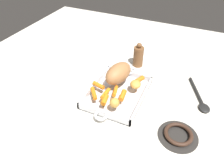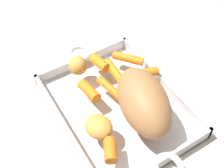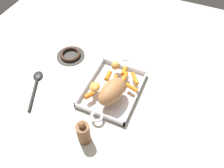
{
  "view_description": "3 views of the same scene",
  "coord_description": "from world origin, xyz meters",
  "px_view_note": "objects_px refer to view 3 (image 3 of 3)",
  "views": [
    {
      "loc": [
        -0.68,
        -0.28,
        0.66
      ],
      "look_at": [
        -0.0,
        0.03,
        0.06
      ],
      "focal_mm": 33.69,
      "sensor_mm": 36.0,
      "label": 1
    },
    {
      "loc": [
        0.3,
        -0.2,
        0.52
      ],
      "look_at": [
        -0.02,
        0.0,
        0.06
      ],
      "focal_mm": 46.21,
      "sensor_mm": 36.0,
      "label": 2
    },
    {
      "loc": [
        0.59,
        0.25,
        0.87
      ],
      "look_at": [
        -0.0,
        -0.01,
        0.05
      ],
      "focal_mm": 35.99,
      "sensor_mm": 36.0,
      "label": 3
    }
  ],
  "objects_px": {
    "roasting_dish": "(113,90)",
    "baby_carrot_northwest": "(135,78)",
    "potato_whole": "(95,87)",
    "stove_burner_rear": "(70,55)",
    "baby_carrot_southwest": "(89,95)",
    "serving_spoon": "(36,84)",
    "baby_carrot_center_right": "(124,78)",
    "pepper_mill": "(83,133)",
    "potato_golden_large": "(115,66)",
    "baby_carrot_southeast": "(132,87)",
    "baby_carrot_center_left": "(124,71)",
    "baby_carrot_short": "(108,76)",
    "baby_carrot_northeast": "(114,81)",
    "pork_roast": "(112,91)"
  },
  "relations": [
    {
      "from": "roasting_dish",
      "to": "baby_carrot_northwest",
      "type": "distance_m",
      "value": 0.12
    },
    {
      "from": "potato_whole",
      "to": "stove_burner_rear",
      "type": "xyz_separation_m",
      "value": [
        -0.17,
        -0.23,
        -0.04
      ]
    },
    {
      "from": "roasting_dish",
      "to": "baby_carrot_southwest",
      "type": "height_order",
      "value": "baby_carrot_southwest"
    },
    {
      "from": "serving_spoon",
      "to": "baby_carrot_center_right",
      "type": "bearing_deg",
      "value": -89.81
    },
    {
      "from": "roasting_dish",
      "to": "pepper_mill",
      "type": "bearing_deg",
      "value": -1.39
    },
    {
      "from": "potato_golden_large",
      "to": "baby_carrot_southeast",
      "type": "bearing_deg",
      "value": 53.92
    },
    {
      "from": "roasting_dish",
      "to": "pepper_mill",
      "type": "distance_m",
      "value": 0.28
    },
    {
      "from": "baby_carrot_center_left",
      "to": "potato_whole",
      "type": "xyz_separation_m",
      "value": [
        0.15,
        -0.09,
        0.01
      ]
    },
    {
      "from": "baby_carrot_short",
      "to": "baby_carrot_southeast",
      "type": "xyz_separation_m",
      "value": [
        0.02,
        0.13,
        -0.0
      ]
    },
    {
      "from": "potato_whole",
      "to": "stove_burner_rear",
      "type": "bearing_deg",
      "value": -126.24
    },
    {
      "from": "baby_carrot_short",
      "to": "baby_carrot_northeast",
      "type": "relative_size",
      "value": 0.78
    },
    {
      "from": "baby_carrot_northwest",
      "to": "baby_carrot_northeast",
      "type": "distance_m",
      "value": 0.1
    },
    {
      "from": "baby_carrot_center_left",
      "to": "stove_burner_rear",
      "type": "relative_size",
      "value": 0.33
    },
    {
      "from": "serving_spoon",
      "to": "potato_golden_large",
      "type": "bearing_deg",
      "value": -79.37
    },
    {
      "from": "baby_carrot_northeast",
      "to": "serving_spoon",
      "type": "relative_size",
      "value": 0.31
    },
    {
      "from": "potato_golden_large",
      "to": "stove_burner_rear",
      "type": "bearing_deg",
      "value": -93.46
    },
    {
      "from": "pork_roast",
      "to": "pepper_mill",
      "type": "distance_m",
      "value": 0.22
    },
    {
      "from": "serving_spoon",
      "to": "baby_carrot_short",
      "type": "bearing_deg",
      "value": -87.42
    },
    {
      "from": "pepper_mill",
      "to": "pork_roast",
      "type": "bearing_deg",
      "value": 172.58
    },
    {
      "from": "baby_carrot_northwest",
      "to": "stove_burner_rear",
      "type": "xyz_separation_m",
      "value": [
        -0.05,
        -0.38,
        -0.03
      ]
    },
    {
      "from": "baby_carrot_southwest",
      "to": "baby_carrot_northeast",
      "type": "bearing_deg",
      "value": 149.86
    },
    {
      "from": "baby_carrot_southwest",
      "to": "potato_golden_large",
      "type": "distance_m",
      "value": 0.21
    },
    {
      "from": "baby_carrot_center_right",
      "to": "potato_golden_large",
      "type": "height_order",
      "value": "potato_golden_large"
    },
    {
      "from": "baby_carrot_short",
      "to": "baby_carrot_southwest",
      "type": "distance_m",
      "value": 0.14
    },
    {
      "from": "baby_carrot_center_left",
      "to": "baby_carrot_short",
      "type": "height_order",
      "value": "same"
    },
    {
      "from": "baby_carrot_short",
      "to": "potato_golden_large",
      "type": "distance_m",
      "value": 0.07
    },
    {
      "from": "potato_whole",
      "to": "pepper_mill",
      "type": "xyz_separation_m",
      "value": [
        0.23,
        0.06,
        0.01
      ]
    },
    {
      "from": "potato_golden_large",
      "to": "serving_spoon",
      "type": "height_order",
      "value": "potato_golden_large"
    },
    {
      "from": "roasting_dish",
      "to": "baby_carrot_southeast",
      "type": "bearing_deg",
      "value": 105.13
    },
    {
      "from": "baby_carrot_short",
      "to": "baby_carrot_northeast",
      "type": "bearing_deg",
      "value": 67.64
    },
    {
      "from": "baby_carrot_northeast",
      "to": "baby_carrot_southeast",
      "type": "height_order",
      "value": "baby_carrot_southeast"
    },
    {
      "from": "baby_carrot_northwest",
      "to": "baby_carrot_southeast",
      "type": "relative_size",
      "value": 1.16
    },
    {
      "from": "pork_roast",
      "to": "baby_carrot_center_right",
      "type": "relative_size",
      "value": 2.22
    },
    {
      "from": "potato_whole",
      "to": "potato_golden_large",
      "type": "relative_size",
      "value": 1.29
    },
    {
      "from": "potato_whole",
      "to": "baby_carrot_center_right",
      "type": "bearing_deg",
      "value": 135.92
    },
    {
      "from": "potato_whole",
      "to": "baby_carrot_southwest",
      "type": "bearing_deg",
      "value": -5.36
    },
    {
      "from": "baby_carrot_northwest",
      "to": "baby_carrot_center_right",
      "type": "xyz_separation_m",
      "value": [
        0.02,
        -0.05,
        -0.0
      ]
    },
    {
      "from": "baby_carrot_northeast",
      "to": "serving_spoon",
      "type": "xyz_separation_m",
      "value": [
        0.14,
        -0.36,
        -0.04
      ]
    },
    {
      "from": "baby_carrot_northwest",
      "to": "baby_carrot_southwest",
      "type": "distance_m",
      "value": 0.23
    },
    {
      "from": "stove_burner_rear",
      "to": "pork_roast",
      "type": "bearing_deg",
      "value": 60.58
    },
    {
      "from": "potato_golden_large",
      "to": "baby_carrot_center_right",
      "type": "bearing_deg",
      "value": 53.08
    },
    {
      "from": "roasting_dish",
      "to": "baby_carrot_northeast",
      "type": "bearing_deg",
      "value": -172.73
    },
    {
      "from": "baby_carrot_northwest",
      "to": "baby_carrot_short",
      "type": "distance_m",
      "value": 0.13
    },
    {
      "from": "roasting_dish",
      "to": "baby_carrot_center_left",
      "type": "bearing_deg",
      "value": 170.39
    },
    {
      "from": "baby_carrot_northeast",
      "to": "baby_carrot_southwest",
      "type": "relative_size",
      "value": 1.62
    },
    {
      "from": "baby_carrot_center_right",
      "to": "baby_carrot_southwest",
      "type": "bearing_deg",
      "value": -34.53
    },
    {
      "from": "baby_carrot_southeast",
      "to": "baby_carrot_center_left",
      "type": "bearing_deg",
      "value": -138.38
    },
    {
      "from": "stove_burner_rear",
      "to": "pepper_mill",
      "type": "height_order",
      "value": "pepper_mill"
    },
    {
      "from": "baby_carrot_center_right",
      "to": "serving_spoon",
      "type": "relative_size",
      "value": 0.31
    },
    {
      "from": "baby_carrot_northeast",
      "to": "stove_burner_rear",
      "type": "bearing_deg",
      "value": -108.27
    }
  ]
}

